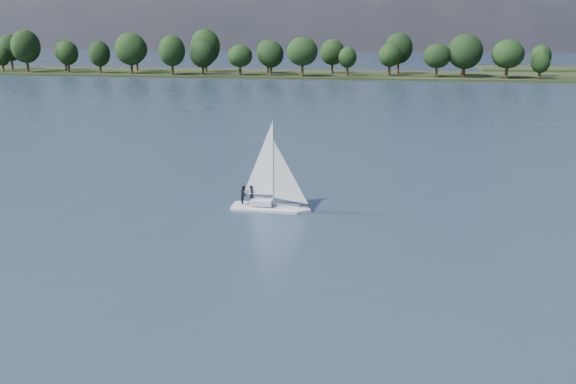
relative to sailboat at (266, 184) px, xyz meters
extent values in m
plane|color=#233342|center=(-6.38, 65.33, -2.57)|extent=(700.00, 700.00, 0.00)
cube|color=black|center=(-6.38, 177.33, -2.57)|extent=(660.00, 40.00, 1.50)
cube|color=silver|center=(0.10, 0.00, -2.57)|extent=(7.03, 2.10, 0.82)
cube|color=silver|center=(0.10, 0.00, -1.75)|extent=(2.08, 1.28, 0.51)
cylinder|color=silver|center=(0.10, 0.00, 2.11)|extent=(0.12, 0.12, 8.22)
imported|color=black|center=(-1.47, 0.23, -1.13)|extent=(0.54, 0.71, 1.77)
imported|color=black|center=(-2.17, -0.02, -1.13)|extent=(0.74, 0.91, 1.77)
camera|label=1|loc=(12.41, -58.10, 14.54)|focal=40.00mm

